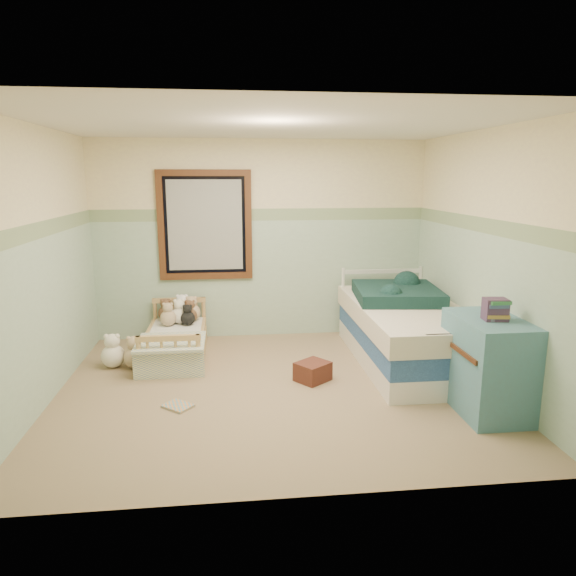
{
  "coord_description": "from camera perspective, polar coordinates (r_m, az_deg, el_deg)",
  "views": [
    {
      "loc": [
        -0.4,
        -4.78,
        2.04
      ],
      "look_at": [
        0.18,
        0.35,
        0.93
      ],
      "focal_mm": 32.37,
      "sensor_mm": 36.0,
      "label": 1
    }
  ],
  "objects": [
    {
      "name": "border_strip",
      "position": [
        6.6,
        -2.99,
        8.05
      ],
      "size": [
        4.2,
        0.01,
        0.15
      ],
      "primitive_type": "cube",
      "color": "#446C46",
      "rests_on": "wall_back"
    },
    {
      "name": "floor_book",
      "position": [
        4.91,
        -12.0,
        -12.57
      ],
      "size": [
        0.31,
        0.31,
        0.02
      ],
      "primitive_type": "cube",
      "rotation": [
        0.0,
        0.0,
        -0.7
      ],
      "color": "orange",
      "rests_on": "floor"
    },
    {
      "name": "wall_left",
      "position": [
        5.14,
        -25.7,
        2.06
      ],
      "size": [
        0.04,
        3.6,
        2.5
      ],
      "primitive_type": "cube",
      "color": "beige",
      "rests_on": "floor"
    },
    {
      "name": "toddler_bed_frame",
      "position": [
        6.19,
        -12.24,
        -6.59
      ],
      "size": [
        0.66,
        1.33,
        0.17
      ],
      "primitive_type": "cube",
      "color": "#9F7743",
      "rests_on": "floor"
    },
    {
      "name": "plush_floor_tan",
      "position": [
        5.92,
        -16.46,
        -7.31
      ],
      "size": [
        0.24,
        0.24,
        0.24
      ],
      "primitive_type": "sphere",
      "color": "tan",
      "rests_on": "floor"
    },
    {
      "name": "teal_blanket",
      "position": [
        6.1,
        11.86,
        -0.56
      ],
      "size": [
        1.03,
        1.08,
        0.14
      ],
      "primitive_type": "cube",
      "rotation": [
        0.0,
        0.0,
        -0.11
      ],
      "color": "black",
      "rests_on": "twin_mattress"
    },
    {
      "name": "extra_plush_1",
      "position": [
        6.45,
        -11.82,
        -2.95
      ],
      "size": [
        0.21,
        0.21,
        0.21
      ],
      "primitive_type": "sphere",
      "color": "white",
      "rests_on": "toddler_mattress"
    },
    {
      "name": "wainscot_mint",
      "position": [
        6.71,
        -2.91,
        1.0
      ],
      "size": [
        4.2,
        0.01,
        1.5
      ],
      "primitive_type": "cube",
      "color": "#95B199",
      "rests_on": "floor"
    },
    {
      "name": "extra_plush_0",
      "position": [
        6.4,
        -12.92,
        -3.36
      ],
      "size": [
        0.15,
        0.15,
        0.15
      ],
      "primitive_type": "sphere",
      "color": "white",
      "rests_on": "toddler_mattress"
    },
    {
      "name": "extra_plush_3",
      "position": [
        6.5,
        -10.69,
        -2.87
      ],
      "size": [
        0.19,
        0.19,
        0.19
      ],
      "primitive_type": "sphere",
      "color": "brown",
      "rests_on": "toddler_mattress"
    },
    {
      "name": "wall_front",
      "position": [
        3.11,
        1.13,
        -2.6
      ],
      "size": [
        4.2,
        0.04,
        2.5
      ],
      "primitive_type": "cube",
      "color": "beige",
      "rests_on": "floor"
    },
    {
      "name": "patchwork_quilt",
      "position": [
        5.73,
        -12.74,
        -5.82
      ],
      "size": [
        0.72,
        0.66,
        0.03
      ],
      "primitive_type": "cube",
      "color": "#6B87AF",
      "rests_on": "toddler_mattress"
    },
    {
      "name": "red_pillow",
      "position": [
        5.37,
        2.72,
        -9.14
      ],
      "size": [
        0.41,
        0.41,
        0.19
      ],
      "primitive_type": "cube",
      "rotation": [
        0.0,
        0.0,
        0.67
      ],
      "color": "maroon",
      "rests_on": "floor"
    },
    {
      "name": "wall_back",
      "position": [
        6.64,
        -2.96,
        5.26
      ],
      "size": [
        4.2,
        0.04,
        2.5
      ],
      "primitive_type": "cube",
      "color": "beige",
      "rests_on": "floor"
    },
    {
      "name": "plush_bed_tan",
      "position": [
        6.38,
        -13.01,
        -3.23
      ],
      "size": [
        0.19,
        0.19,
        0.19
      ],
      "primitive_type": "sphere",
      "color": "tan",
      "rests_on": "toddler_mattress"
    },
    {
      "name": "twin_mattress",
      "position": [
        5.88,
        13.16,
        -2.89
      ],
      "size": [
        1.13,
        2.22,
        0.22
      ],
      "primitive_type": "cube",
      "color": "silver",
      "rests_on": "twin_boxspring"
    },
    {
      "name": "extra_plush_4",
      "position": [
        6.53,
        -10.52,
        -2.67
      ],
      "size": [
        0.21,
        0.21,
        0.21
      ],
      "primitive_type": "sphere",
      "color": "tan",
      "rests_on": "toddler_mattress"
    },
    {
      "name": "plush_bed_brown",
      "position": [
        6.6,
        -13.23,
        -2.77
      ],
      "size": [
        0.18,
        0.18,
        0.18
      ],
      "primitive_type": "sphere",
      "color": "brown",
      "rests_on": "toddler_mattress"
    },
    {
      "name": "toddler_mattress",
      "position": [
        6.14,
        -12.3,
        -5.31
      ],
      "size": [
        0.61,
        1.27,
        0.12
      ],
      "primitive_type": "cube",
      "color": "white",
      "rests_on": "toddler_bed_frame"
    },
    {
      "name": "twin_bed_frame",
      "position": [
        6.01,
        12.95,
        -6.95
      ],
      "size": [
        1.09,
        2.18,
        0.22
      ],
      "primitive_type": "cube",
      "color": "white",
      "rests_on": "floor"
    },
    {
      "name": "book_stack",
      "position": [
        4.74,
        21.8,
        -2.19
      ],
      "size": [
        0.2,
        0.17,
        0.19
      ],
      "primitive_type": "cube",
      "rotation": [
        0.0,
        0.0,
        -0.11
      ],
      "color": "brown",
      "rests_on": "dresser"
    },
    {
      "name": "plush_floor_cream",
      "position": [
        6.02,
        -18.65,
        -7.09
      ],
      "size": [
        0.26,
        0.26,
        0.26
      ],
      "primitive_type": "sphere",
      "color": "white",
      "rests_on": "floor"
    },
    {
      "name": "twin_boxspring",
      "position": [
        5.94,
        13.06,
        -4.94
      ],
      "size": [
        1.09,
        2.18,
        0.22
      ],
      "primitive_type": "cube",
      "color": "navy",
      "rests_on": "twin_bed_frame"
    },
    {
      "name": "window_blinds",
      "position": [
        6.59,
        -9.1,
        6.82
      ],
      "size": [
        0.92,
        0.01,
        1.12
      ],
      "primitive_type": "cube",
      "color": "#B2B1AA",
      "rests_on": "window_frame"
    },
    {
      "name": "ceiling",
      "position": [
        4.82,
        -1.75,
        17.69
      ],
      "size": [
        4.2,
        3.6,
        0.02
      ],
      "primitive_type": "cube",
      "color": "silver",
      "rests_on": "wall_back"
    },
    {
      "name": "extra_plush_2",
      "position": [
        6.62,
        -13.28,
        -2.7
      ],
      "size": [
        0.19,
        0.19,
        0.19
      ],
      "primitive_type": "sphere",
      "color": "brown",
      "rests_on": "toddler_mattress"
    },
    {
      "name": "floor",
      "position": [
        5.22,
        -1.57,
        -11.02
      ],
      "size": [
        4.2,
        3.6,
        0.02
      ],
      "primitive_type": "cube",
      "color": "#907251",
      "rests_on": "ground"
    },
    {
      "name": "plush_bed_white",
      "position": [
        6.57,
        -11.51,
        -2.57
      ],
      "size": [
        0.22,
        0.22,
        0.22
      ],
      "primitive_type": "sphere",
      "color": "white",
      "rests_on": "toddler_mattress"
    },
    {
      "name": "window_frame",
      "position": [
        6.58,
        -9.1,
        6.81
      ],
      "size": [
        1.16,
        0.06,
        1.36
      ],
      "primitive_type": "cube",
      "color": "#452012",
      "rests_on": "wall_back"
    },
    {
      "name": "dresser",
      "position": [
        4.93,
        21.04,
        -7.9
      ],
      "size": [
        0.53,
        0.85,
        0.85
      ],
      "primitive_type": "cube",
      "color": "teal",
      "rests_on": "floor"
    },
    {
      "name": "plush_bed_dark",
      "position": [
        6.36,
        -10.94,
        -3.28
      ],
      "size": [
        0.17,
        0.17,
        0.17
      ],
      "primitive_type": "sphere",
      "color": "black",
      "rests_on": "toddler_mattress"
    },
    {
      "name": "wall_right",
      "position": [
        5.46,
        20.93,
        2.98
      ],
      "size": [
        0.04,
        3.6,
        2.5
      ],
      "primitive_type": "cube",
      "color": "beige",
      "rests_on": "floor"
    }
  ]
}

